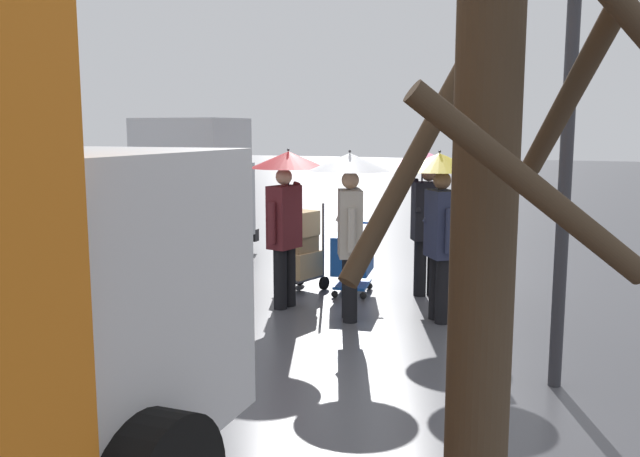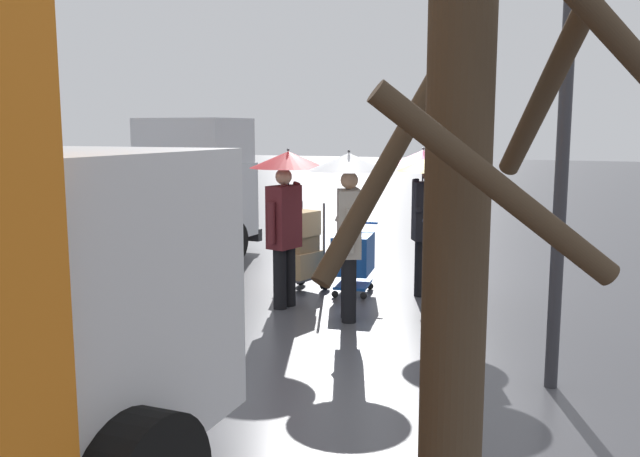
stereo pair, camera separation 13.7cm
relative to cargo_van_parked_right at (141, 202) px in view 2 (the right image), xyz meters
The scene contains 11 objects.
ground_plane 4.16m from the cargo_van_parked_right, behind, with size 90.00×90.00×0.00m, color #4C4C51.
slush_patch_under_van 4.13m from the cargo_van_parked_right, 116.96° to the left, with size 1.92×1.92×0.01m, color #999BA0.
cargo_van_parked_right is the anchor object (origin of this frame).
shopping_cart_vendor 3.93m from the cargo_van_parked_right, behind, with size 0.68×0.90×1.04m.
hand_dolly_boxes 3.15m from the cargo_van_parked_right, behind, with size 0.68×0.81×1.32m.
pedestrian_pink_side 4.88m from the cargo_van_parked_right, behind, with size 1.04×1.04×2.15m.
pedestrian_black_side 5.46m from the cargo_van_parked_right, 169.30° to the left, with size 1.04×1.04×2.15m.
pedestrian_white_side 4.52m from the cargo_van_parked_right, 162.08° to the left, with size 1.04×1.04×2.15m.
pedestrian_far_side 3.52m from the cargo_van_parked_right, 160.86° to the left, with size 1.04×1.04×2.15m.
bare_tree_near 9.62m from the cargo_van_parked_right, 134.85° to the left, with size 1.21×1.20×3.19m.
street_lamp 7.50m from the cargo_van_parked_right, 157.93° to the left, with size 0.28×0.28×3.86m.
Camera 2 is at (-3.28, 9.52, 2.41)m, focal length 37.86 mm.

